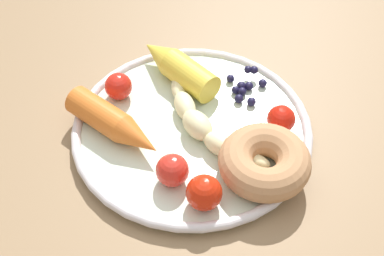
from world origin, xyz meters
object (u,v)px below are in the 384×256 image
at_px(plate, 192,130).
at_px(blueberry_pile, 245,86).
at_px(carrot_yellow, 177,66).
at_px(tomato_near, 172,170).
at_px(donut, 265,162).
at_px(banana, 203,123).
at_px(tomato_far, 204,193).
at_px(tomato_extra, 118,86).
at_px(dining_table, 196,160).
at_px(carrot_orange, 115,124).
at_px(tomato_mid, 281,119).

distance_m(plate, blueberry_pile, 0.10).
relative_size(carrot_yellow, tomato_near, 3.40).
xyz_separation_m(carrot_yellow, donut, (0.02, 0.19, 0.00)).
bearing_deg(banana, tomato_far, 51.31).
distance_m(donut, tomato_extra, 0.21).
bearing_deg(tomato_extra, carrot_yellow, 167.24).
relative_size(dining_table, tomato_far, 29.50).
distance_m(plate, carrot_yellow, 0.10).
distance_m(dining_table, tomato_far, 0.20).
bearing_deg(carrot_orange, tomato_extra, -127.01).
bearing_deg(banana, tomato_extra, -67.19).
xyz_separation_m(banana, tomato_far, (0.07, 0.08, 0.01)).
distance_m(carrot_orange, tomato_mid, 0.20).
bearing_deg(blueberry_pile, tomato_near, 19.70).
bearing_deg(carrot_orange, tomato_near, 97.01).
bearing_deg(donut, banana, -81.96).
bearing_deg(dining_table, carrot_yellow, -103.41).
bearing_deg(banana, donut, 98.04).
height_order(blueberry_pile, tomato_extra, tomato_extra).
xyz_separation_m(tomato_near, tomato_mid, (-0.15, 0.02, -0.00)).
bearing_deg(tomato_far, tomato_mid, -169.07).
height_order(dining_table, tomato_far, tomato_far).
bearing_deg(carrot_yellow, dining_table, 76.59).
bearing_deg(tomato_near, tomato_far, 99.98).
bearing_deg(tomato_near, tomato_extra, -100.22).
height_order(tomato_near, tomato_mid, tomato_near).
height_order(plate, banana, banana).
bearing_deg(blueberry_pile, tomato_far, 34.01).
xyz_separation_m(blueberry_pile, tomato_extra, (0.13, -0.09, 0.01)).
relative_size(plate, banana, 1.49).
xyz_separation_m(plate, tomato_far, (0.06, 0.09, 0.02)).
bearing_deg(blueberry_pile, carrot_yellow, -53.42).
relative_size(carrot_yellow, tomato_extra, 3.62).
relative_size(plate, tomato_near, 7.88).
bearing_deg(tomato_far, banana, -128.69).
relative_size(carrot_orange, tomato_extra, 3.94).
height_order(tomato_near, tomato_extra, tomato_near).
height_order(plate, tomato_far, tomato_far).
bearing_deg(blueberry_pile, plate, 5.50).
bearing_deg(tomato_far, blueberry_pile, -145.99).
height_order(carrot_orange, tomato_near, tomato_near).
bearing_deg(tomato_extra, tomato_far, 84.46).
bearing_deg(carrot_orange, tomato_mid, 144.20).
bearing_deg(plate, tomato_far, 58.41).
bearing_deg(carrot_yellow, banana, 71.23).
relative_size(plate, tomato_mid, 8.53).
distance_m(dining_table, banana, 0.13).
bearing_deg(blueberry_pile, dining_table, -13.23).
bearing_deg(carrot_yellow, tomato_mid, 105.90).
height_order(tomato_mid, tomato_extra, same).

